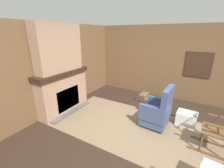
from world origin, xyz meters
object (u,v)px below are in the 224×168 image
object	(u,v)px
armchair	(157,112)
storage_case	(63,68)
rocking_chair	(219,132)
laundry_basket	(186,119)
firewood_stack	(143,97)
oil_lamp_vase	(42,72)

from	to	relation	value
armchair	storage_case	world-z (taller)	storage_case
armchair	storage_case	distance (m)	2.73
armchair	rocking_chair	world-z (taller)	rocking_chair
laundry_basket	storage_case	world-z (taller)	storage_case
firewood_stack	oil_lamp_vase	distance (m)	3.22
rocking_chair	oil_lamp_vase	xyz separation A→B (m)	(-3.75, -0.82, 0.86)
laundry_basket	oil_lamp_vase	world-z (taller)	oil_lamp_vase
laundry_basket	firewood_stack	bearing A→B (deg)	146.78
armchair	firewood_stack	distance (m)	1.55
rocking_chair	storage_case	size ratio (longest dim) A/B	5.04
oil_lamp_vase	storage_case	world-z (taller)	oil_lamp_vase
rocking_chair	firewood_stack	distance (m)	2.57
rocking_chair	storage_case	bearing A→B (deg)	6.62
armchair	laundry_basket	world-z (taller)	armchair
firewood_stack	storage_case	distance (m)	2.76
armchair	firewood_stack	xyz separation A→B (m)	(-0.78, 1.31, -0.27)
armchair	oil_lamp_vase	world-z (taller)	oil_lamp_vase
laundry_basket	oil_lamp_vase	bearing A→B (deg)	-154.70
laundry_basket	storage_case	bearing A→B (deg)	-164.76
rocking_chair	storage_case	xyz separation A→B (m)	(-3.75, -0.19, 0.83)
rocking_chair	oil_lamp_vase	distance (m)	3.93
laundry_basket	armchair	bearing A→B (deg)	-148.03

